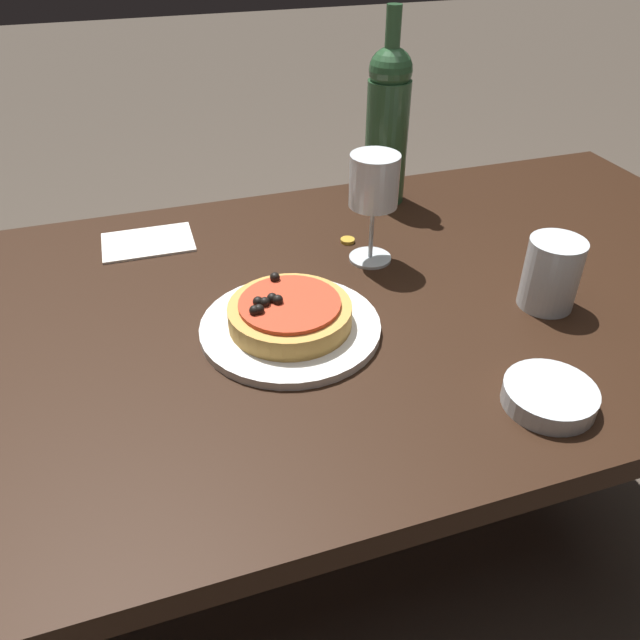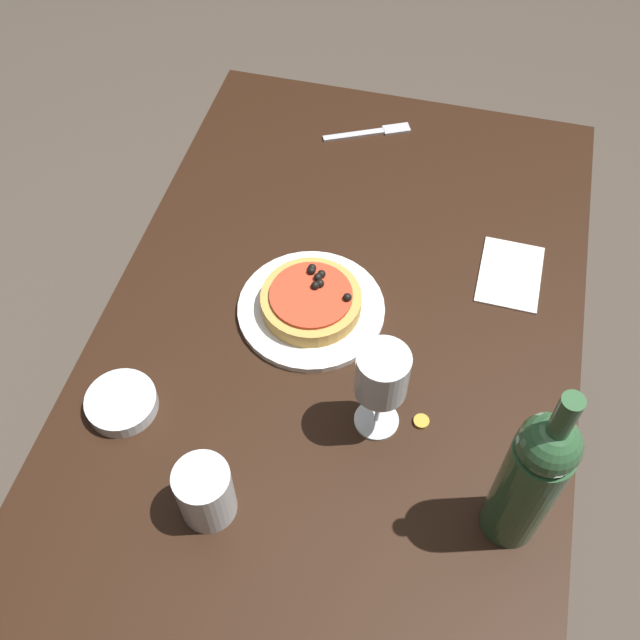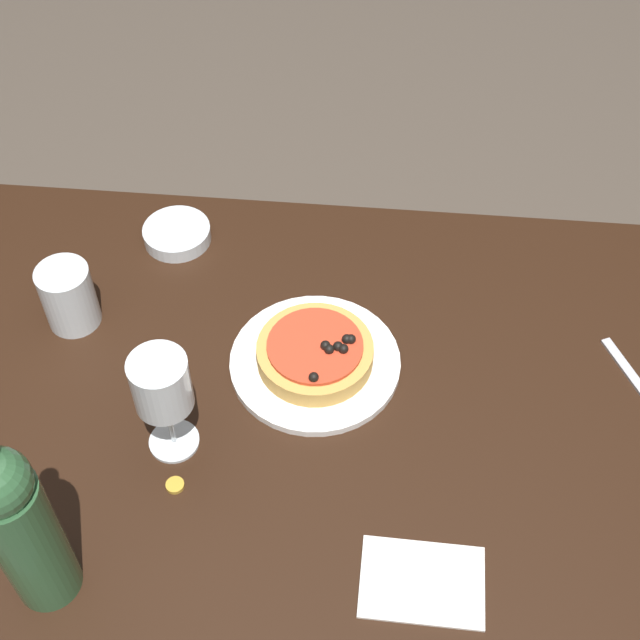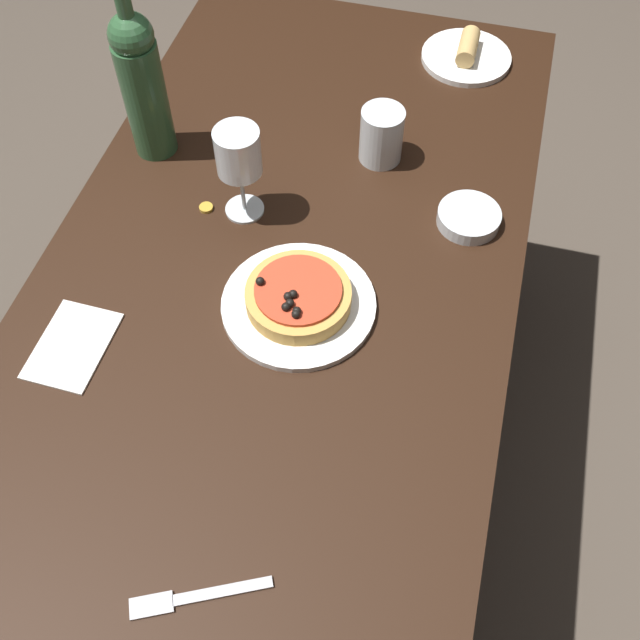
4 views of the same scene
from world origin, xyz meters
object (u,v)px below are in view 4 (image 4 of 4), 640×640
at_px(side_bowl, 469,218).
at_px(bottle_cap, 206,208).
at_px(pizza, 298,296).
at_px(wine_bottle, 142,82).
at_px(side_plate, 467,55).
at_px(dinner_plate, 299,305).
at_px(water_cup, 381,135).
at_px(wine_glass, 238,155).
at_px(fork, 191,598).
at_px(dining_table, 289,281).

xyz_separation_m(side_bowl, bottle_cap, (-0.08, 0.44, -0.01)).
relative_size(pizza, wine_bottle, 0.49).
xyz_separation_m(side_bowl, side_plate, (0.44, 0.07, -0.00)).
distance_m(dinner_plate, water_cup, 0.37).
height_order(wine_bottle, side_bowl, wine_bottle).
relative_size(dinner_plate, wine_glass, 1.40).
distance_m(pizza, bottle_cap, 0.27).
bearing_deg(water_cup, wine_glass, 133.64).
bearing_deg(side_plate, fork, 171.51).
height_order(wine_glass, bottle_cap, wine_glass).
height_order(dinner_plate, wine_glass, wine_glass).
bearing_deg(dinner_plate, side_bowl, -43.42).
bearing_deg(pizza, fork, 178.94).
bearing_deg(water_cup, side_plate, -18.87).
xyz_separation_m(wine_glass, fork, (-0.64, -0.14, -0.12)).
bearing_deg(dining_table, side_plate, -20.71).
bearing_deg(wine_glass, water_cup, -46.36).
height_order(fork, side_plate, side_plate).
height_order(dining_table, fork, fork).
bearing_deg(dinner_plate, wine_bottle, 51.11).
height_order(dining_table, side_plate, side_plate).
height_order(wine_glass, fork, wine_glass).
bearing_deg(wine_bottle, wine_glass, -117.91).
xyz_separation_m(pizza, side_bowl, (0.25, -0.23, -0.02)).
bearing_deg(fork, dinner_plate, -116.71).
relative_size(dining_table, wine_glass, 8.15).
relative_size(wine_glass, water_cup, 1.70).
relative_size(dinner_plate, bottle_cap, 10.18).
height_order(water_cup, side_plate, water_cup).
distance_m(pizza, side_bowl, 0.34).
bearing_deg(water_cup, wine_bottle, 101.17).
bearing_deg(dinner_plate, side_plate, -13.32).
bearing_deg(side_bowl, dinner_plate, 136.58).
distance_m(wine_glass, side_plate, 0.61).
bearing_deg(side_bowl, wine_bottle, 86.15).
distance_m(water_cup, fork, 0.83).
relative_size(dinner_plate, wine_bottle, 0.72).
bearing_deg(pizza, wine_bottle, 51.03).
height_order(dining_table, pizza, pizza).
bearing_deg(fork, pizza, -116.69).
bearing_deg(bottle_cap, dinner_plate, -127.21).
bearing_deg(fork, side_bowl, -134.42).
bearing_deg(dining_table, bottle_cap, 74.85).
bearing_deg(bottle_cap, side_bowl, -79.26).
relative_size(fork, side_plate, 0.93).
height_order(dinner_plate, bottle_cap, dinner_plate).
bearing_deg(wine_bottle, dining_table, -119.05).
xyz_separation_m(wine_bottle, water_cup, (0.08, -0.41, -0.09)).
xyz_separation_m(dinner_plate, bottle_cap, (0.16, 0.21, -0.00)).
relative_size(pizza, side_plate, 0.90).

